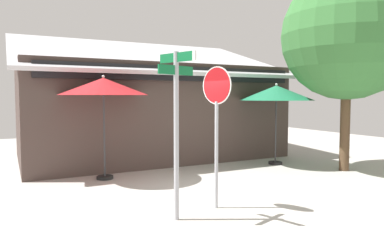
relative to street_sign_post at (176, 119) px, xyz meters
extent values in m
cube|color=#ADA8A0|center=(1.31, 1.20, -1.86)|extent=(28.00, 28.00, 0.10)
cube|color=#473833|center=(2.07, 6.89, -0.19)|extent=(8.87, 5.10, 3.25)
cube|color=silver|center=(2.07, 6.74, 1.88)|extent=(9.37, 5.60, 1.72)
cube|color=black|center=(2.07, 4.29, 1.09)|extent=(8.27, 0.16, 0.44)
cylinder|color=#A8AAB2|center=(0.00, 0.00, -0.32)|extent=(0.09, 0.09, 2.97)
cube|color=#116B38|center=(0.00, 0.00, 1.06)|extent=(0.29, 0.78, 0.16)
cube|color=#116B38|center=(0.00, 0.00, 0.84)|extent=(0.78, 0.29, 0.16)
cube|color=white|center=(0.14, -0.41, 1.06)|extent=(0.05, 0.07, 0.16)
cylinder|color=#A8AAB2|center=(0.98, 0.27, -0.76)|extent=(0.07, 0.07, 2.10)
cylinder|color=white|center=(0.98, 0.27, 0.60)|extent=(0.22, 0.71, 0.74)
cylinder|color=red|center=(0.98, 0.27, 0.60)|extent=(0.22, 0.66, 0.69)
cylinder|color=black|center=(-0.37, 3.77, -1.77)|extent=(0.44, 0.44, 0.08)
cylinder|color=#333335|center=(-0.37, 3.77, -0.67)|extent=(0.05, 0.05, 2.29)
cone|color=#B21E23|center=(-0.37, 3.77, 0.65)|extent=(2.35, 2.35, 0.45)
sphere|color=silver|center=(-0.37, 3.77, 0.91)|extent=(0.08, 0.08, 0.08)
cylinder|color=black|center=(5.07, 3.34, -1.77)|extent=(0.44, 0.44, 0.08)
cylinder|color=#333335|center=(5.07, 3.34, -0.75)|extent=(0.05, 0.05, 2.13)
cone|color=#1E724C|center=(5.07, 3.34, 0.50)|extent=(2.38, 2.38, 0.48)
sphere|color=silver|center=(5.07, 3.34, 0.77)|extent=(0.08, 0.08, 0.08)
cylinder|color=brown|center=(6.24, 1.63, -0.53)|extent=(0.28, 0.28, 2.57)
sphere|color=#387538|center=(6.24, 1.63, 2.18)|extent=(3.79, 3.79, 3.79)
camera|label=1|loc=(-2.64, -5.72, 0.38)|focal=33.69mm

